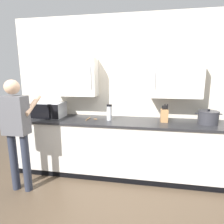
# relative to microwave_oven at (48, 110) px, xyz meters

# --- Properties ---
(ground_plane) EXTENTS (9.60, 9.60, 0.00)m
(ground_plane) POSITION_rel_microwave_oven_xyz_m (1.34, -0.84, -1.08)
(ground_plane) COLOR #4C3D2D
(back_wall_tiled) EXTENTS (4.08, 0.44, 2.72)m
(back_wall_tiled) POSITION_rel_microwave_oven_xyz_m (1.34, 0.30, 0.34)
(back_wall_tiled) COLOR beige
(back_wall_tiled) RESTS_ON ground_plane
(counter_unit) EXTENTS (3.61, 0.70, 0.95)m
(counter_unit) POSITION_rel_microwave_oven_xyz_m (1.34, -0.04, -0.61)
(counter_unit) COLOR beige
(counter_unit) RESTS_ON ground_plane
(microwave_oven) EXTENTS (0.52, 0.40, 0.27)m
(microwave_oven) POSITION_rel_microwave_oven_xyz_m (0.00, 0.00, 0.00)
(microwave_oven) COLOR #B7BABF
(microwave_oven) RESTS_ON counter_unit
(thermos_flask) EXTENTS (0.09, 0.09, 0.27)m
(thermos_flask) POSITION_rel_microwave_oven_xyz_m (1.13, -0.05, 0.00)
(thermos_flask) COLOR #B7BABF
(thermos_flask) RESTS_ON counter_unit
(knife_block) EXTENTS (0.11, 0.15, 0.30)m
(knife_block) POSITION_rel_microwave_oven_xyz_m (2.03, 0.00, -0.03)
(knife_block) COLOR #A37547
(knife_block) RESTS_ON counter_unit
(wooden_spoon) EXTENTS (0.18, 0.21, 0.02)m
(wooden_spoon) POSITION_rel_microwave_oven_xyz_m (0.83, -0.05, -0.13)
(wooden_spoon) COLOR #A37547
(wooden_spoon) RESTS_ON counter_unit
(stock_pot) EXTENTS (0.40, 0.30, 0.23)m
(stock_pot) POSITION_rel_microwave_oven_xyz_m (2.69, -0.01, -0.03)
(stock_pot) COLOR #2D2D33
(stock_pot) RESTS_ON counter_unit
(person_figure) EXTENTS (0.44, 0.57, 1.63)m
(person_figure) POSITION_rel_microwave_oven_xyz_m (-0.07, -0.77, -0.10)
(person_figure) COLOR #282D3D
(person_figure) RESTS_ON ground_plane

